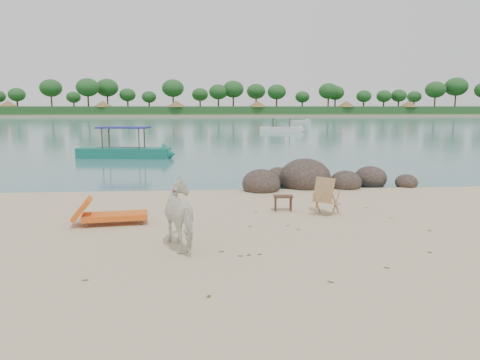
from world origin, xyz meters
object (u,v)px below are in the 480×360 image
(lounge_chair, at_px, (115,214))
(deck_chair, at_px, (326,198))
(boulders, at_px, (312,180))
(cow, at_px, (185,216))
(boat_near, at_px, (123,132))
(side_table, at_px, (283,204))

(lounge_chair, bearing_deg, deck_chair, -1.15)
(boulders, height_order, deck_chair, boulders)
(cow, distance_m, boat_near, 18.76)
(deck_chair, bearing_deg, lounge_chair, -130.63)
(side_table, height_order, deck_chair, deck_chair)
(side_table, relative_size, boat_near, 0.09)
(boulders, relative_size, cow, 4.04)
(boulders, xyz_separation_m, deck_chair, (-0.67, -4.53, 0.22))
(cow, distance_m, lounge_chair, 2.76)
(lounge_chair, relative_size, deck_chair, 2.04)
(cow, bearing_deg, boulders, -142.79)
(cow, bearing_deg, deck_chair, -165.72)
(cow, relative_size, deck_chair, 1.66)
(cow, distance_m, deck_chair, 4.55)
(deck_chair, bearing_deg, boulders, 124.57)
(lounge_chair, relative_size, boat_near, 0.33)
(deck_chair, bearing_deg, side_table, -163.77)
(lounge_chair, height_order, boat_near, boat_near)
(boat_near, bearing_deg, cow, -68.83)
(side_table, bearing_deg, deck_chair, -22.51)
(lounge_chair, distance_m, deck_chair, 5.52)
(deck_chair, bearing_deg, cow, -101.10)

